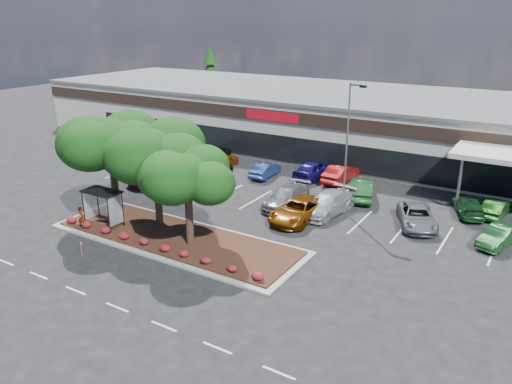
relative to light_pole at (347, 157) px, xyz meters
The scene contains 29 objects.
ground 16.46m from the light_pole, 110.94° to the right, with size 160.00×160.00×0.00m, color black.
retail_store 19.92m from the light_pole, 106.39° to the left, with size 80.40×25.20×6.25m.
landscape_island 13.93m from the light_pole, 125.33° to the right, with size 18.00×6.00×0.26m.
lane_markings 8.49m from the light_pole, 142.85° to the right, with size 33.12×20.06×0.01m.
shrub_row 15.52m from the light_pole, 120.70° to the right, with size 17.00×0.80×0.50m, color maroon, non-canonical shape.
bus_shelter 17.86m from the light_pole, 137.96° to the right, with size 2.75×1.55×2.59m.
island_tree_west 17.14m from the light_pole, 142.94° to the right, with size 7.20×7.20×7.89m, color #12370C, non-canonical shape.
island_tree_mid 14.02m from the light_pole, 136.58° to the right, with size 6.60×6.60×7.32m, color #12370C, non-canonical shape.
island_tree_east 12.76m from the light_pole, 119.03° to the right, with size 5.80×5.80×6.50m, color #12370C, non-canonical shape.
conifer_north_west 47.38m from the light_pole, 138.86° to the left, with size 4.40×4.40×10.00m, color #12370C.
person_waiting 19.62m from the light_pole, 137.25° to the right, with size 0.58×0.38×1.58m, color #594C47.
light_pole is the anchor object (origin of this frame).
survey_stake 19.67m from the light_pole, 124.99° to the right, with size 0.07×0.14×1.00m.
car_0 17.66m from the light_pole, behind, with size 2.55×5.52×1.54m, color maroon.
car_1 14.13m from the light_pole, behind, with size 2.57×5.57×1.55m, color black.
car_2 12.94m from the light_pole, behind, with size 1.82×4.52×1.54m, color maroon.
car_3 5.77m from the light_pole, 161.25° to the right, with size 2.20×5.42×1.57m, color #5D5C64.
car_4 3.81m from the light_pole, 130.35° to the right, with size 2.30×5.65×1.64m, color #9B9EA5.
car_5 5.41m from the light_pole, 123.14° to the right, with size 2.63×5.70×1.58m, color #663206.
car_6 6.59m from the light_pole, ahead, with size 2.37×5.13×1.43m, color slate.
car_7 11.57m from the light_pole, ahead, with size 1.42×4.08×1.35m, color #17421D.
car_9 19.22m from the light_pole, 158.07° to the left, with size 1.90×4.66×1.35m, color black.
car_10 15.96m from the light_pole, 162.76° to the left, with size 1.98×4.88×1.42m, color #7D2E07.
car_11 11.25m from the light_pole, 155.53° to the left, with size 1.43×4.10×1.35m, color navy.
car_12 9.24m from the light_pole, 131.59° to the left, with size 2.00×4.97×1.69m, color #120C53.
car_13 8.15m from the light_pole, 114.84° to the left, with size 1.71×4.89×1.61m, color maroon.
car_14 4.98m from the light_pole, 88.69° to the left, with size 1.78×5.09×1.68m, color #1B4C20.
car_15 10.03m from the light_pole, 27.77° to the left, with size 1.85×4.55×1.32m, color #194B22.
car_16 11.84m from the light_pole, 26.52° to the left, with size 1.42×4.08×1.35m, color #154613.
Camera 1 is at (18.66, -19.28, 14.25)m, focal length 35.00 mm.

